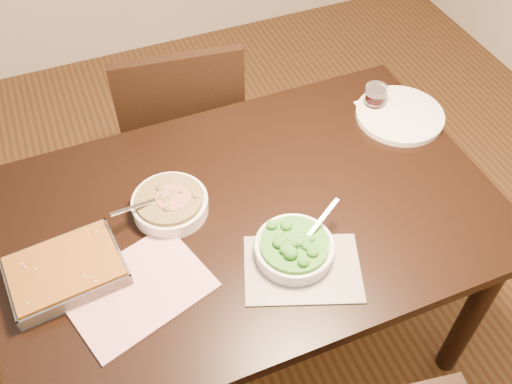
{
  "coord_description": "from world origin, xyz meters",
  "views": [
    {
      "loc": [
        -0.37,
        -0.96,
        1.99
      ],
      "look_at": [
        0.02,
        0.01,
        0.8
      ],
      "focal_mm": 40.0,
      "sensor_mm": 36.0,
      "label": 1
    }
  ],
  "objects_px": {
    "table": "(250,230)",
    "baking_dish": "(66,271)",
    "broccoli_bowl": "(294,248)",
    "chair_far": "(182,130)",
    "stew_bowl": "(170,204)",
    "wine_tumbler": "(375,97)",
    "dinner_plate": "(400,115)"
  },
  "relations": [
    {
      "from": "stew_bowl",
      "to": "table",
      "type": "bearing_deg",
      "value": -21.64
    },
    {
      "from": "table",
      "to": "baking_dish",
      "type": "distance_m",
      "value": 0.53
    },
    {
      "from": "wine_tumbler",
      "to": "dinner_plate",
      "type": "height_order",
      "value": "wine_tumbler"
    },
    {
      "from": "table",
      "to": "broccoli_bowl",
      "type": "distance_m",
      "value": 0.23
    },
    {
      "from": "baking_dish",
      "to": "dinner_plate",
      "type": "xyz_separation_m",
      "value": [
        1.12,
        0.21,
        -0.02
      ]
    },
    {
      "from": "baking_dish",
      "to": "chair_far",
      "type": "distance_m",
      "value": 0.87
    },
    {
      "from": "table",
      "to": "stew_bowl",
      "type": "relative_size",
      "value": 5.97
    },
    {
      "from": "broccoli_bowl",
      "to": "stew_bowl",
      "type": "bearing_deg",
      "value": 133.59
    },
    {
      "from": "table",
      "to": "chair_far",
      "type": "bearing_deg",
      "value": 92.21
    },
    {
      "from": "broccoli_bowl",
      "to": "baking_dish",
      "type": "xyz_separation_m",
      "value": [
        -0.56,
        0.16,
        -0.0
      ]
    },
    {
      "from": "broccoli_bowl",
      "to": "chair_far",
      "type": "relative_size",
      "value": 0.24
    },
    {
      "from": "table",
      "to": "chair_far",
      "type": "height_order",
      "value": "chair_far"
    },
    {
      "from": "broccoli_bowl",
      "to": "chair_far",
      "type": "height_order",
      "value": "chair_far"
    },
    {
      "from": "broccoli_bowl",
      "to": "dinner_plate",
      "type": "bearing_deg",
      "value": 33.72
    },
    {
      "from": "broccoli_bowl",
      "to": "wine_tumbler",
      "type": "relative_size",
      "value": 2.75
    },
    {
      "from": "stew_bowl",
      "to": "chair_far",
      "type": "height_order",
      "value": "chair_far"
    },
    {
      "from": "baking_dish",
      "to": "wine_tumbler",
      "type": "relative_size",
      "value": 3.68
    },
    {
      "from": "dinner_plate",
      "to": "baking_dish",
      "type": "bearing_deg",
      "value": -169.28
    },
    {
      "from": "table",
      "to": "chair_far",
      "type": "xyz_separation_m",
      "value": [
        -0.02,
        0.64,
        -0.13
      ]
    },
    {
      "from": "table",
      "to": "dinner_plate",
      "type": "relative_size",
      "value": 4.89
    },
    {
      "from": "dinner_plate",
      "to": "stew_bowl",
      "type": "bearing_deg",
      "value": -173.07
    },
    {
      "from": "stew_bowl",
      "to": "wine_tumbler",
      "type": "xyz_separation_m",
      "value": [
        0.75,
        0.17,
        0.02
      ]
    },
    {
      "from": "stew_bowl",
      "to": "chair_far",
      "type": "xyz_separation_m",
      "value": [
        0.18,
        0.56,
        -0.26
      ]
    },
    {
      "from": "table",
      "to": "stew_bowl",
      "type": "xyz_separation_m",
      "value": [
        -0.21,
        0.08,
        0.13
      ]
    },
    {
      "from": "dinner_plate",
      "to": "chair_far",
      "type": "bearing_deg",
      "value": 143.45
    },
    {
      "from": "broccoli_bowl",
      "to": "dinner_plate",
      "type": "relative_size",
      "value": 0.79
    },
    {
      "from": "table",
      "to": "stew_bowl",
      "type": "distance_m",
      "value": 0.26
    },
    {
      "from": "baking_dish",
      "to": "broccoli_bowl",
      "type": "bearing_deg",
      "value": -21.26
    },
    {
      "from": "stew_bowl",
      "to": "dinner_plate",
      "type": "bearing_deg",
      "value": 6.93
    },
    {
      "from": "stew_bowl",
      "to": "chair_far",
      "type": "relative_size",
      "value": 0.25
    },
    {
      "from": "baking_dish",
      "to": "dinner_plate",
      "type": "distance_m",
      "value": 1.14
    },
    {
      "from": "table",
      "to": "stew_bowl",
      "type": "height_order",
      "value": "stew_bowl"
    }
  ]
}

